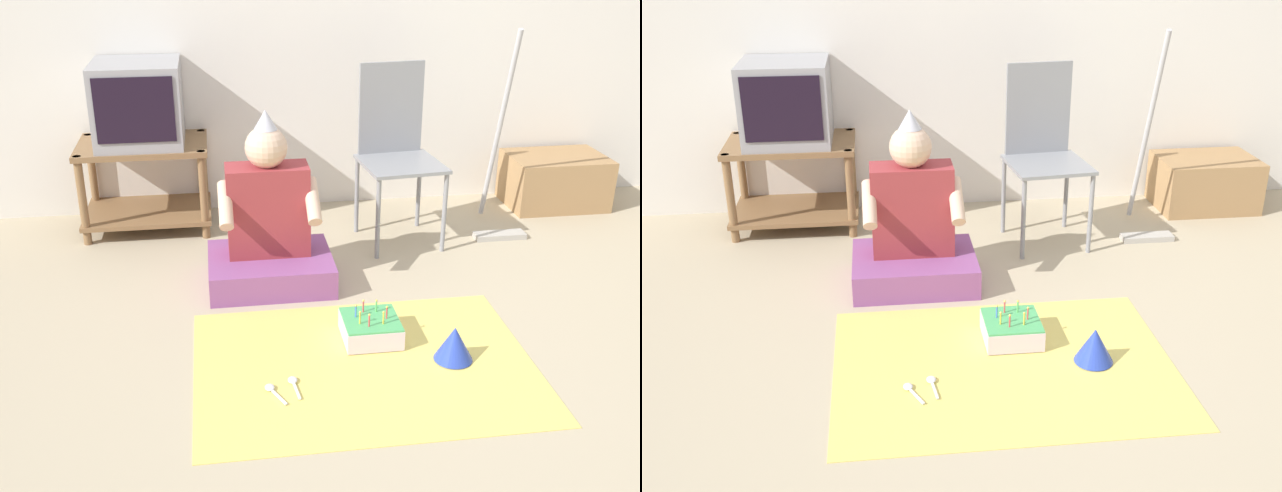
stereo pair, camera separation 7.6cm
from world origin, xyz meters
The scene contains 12 objects.
ground_plane centered at (0.00, 0.00, 0.00)m, with size 16.00×16.00×0.00m, color tan.
tv_stand centered at (-1.14, 1.72, 0.29)m, with size 0.69×0.48×0.49m.
tv centered at (-1.14, 1.72, 0.71)m, with size 0.46×0.47×0.43m.
folding_chair centered at (0.19, 1.40, 0.52)m, with size 0.44×0.44×0.93m.
cardboard_box_stack centered at (1.27, 1.72, 0.15)m, with size 0.57×0.41×0.31m.
dust_mop centered at (0.76, 1.35, 0.31)m, with size 0.28×0.37×1.12m.
person_seated centered at (-0.53, 0.93, 0.25)m, with size 0.58×0.46×0.83m.
party_cloth centered at (-0.22, 0.13, 0.00)m, with size 1.33×0.99×0.01m.
birthday_cake centered at (-0.16, 0.32, 0.05)m, with size 0.23×0.23×0.15m.
party_hat_blue centered at (0.13, 0.11, 0.08)m, with size 0.15×0.15×0.14m.
plastic_spoon_near centered at (-0.52, 0.03, 0.01)m, with size 0.04×0.15×0.01m.
plastic_spoon_far centered at (-0.60, 0.00, 0.01)m, with size 0.07×0.14×0.01m.
Camera 2 is at (-0.68, -2.33, 1.62)m, focal length 42.00 mm.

